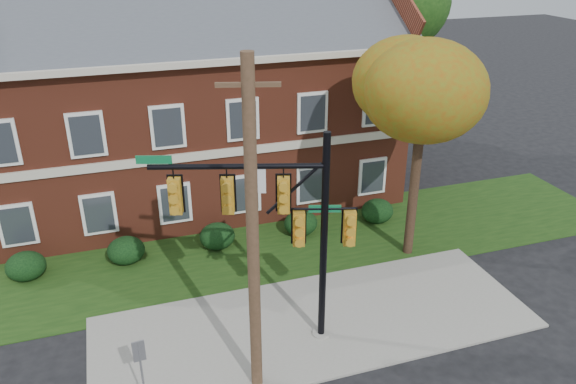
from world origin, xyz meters
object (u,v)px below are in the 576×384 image
object	(u,v)px
hedge_center	(217,236)
traffic_signal	(282,218)
hedge_right	(301,223)
tree_right_rear	(411,7)
sign_post	(141,363)
hedge_far_right	(377,211)
apartment_building	(188,93)
tree_near_right	(432,86)
hedge_left	(126,250)
utility_pole	(253,239)
hedge_far_left	(26,266)

from	to	relation	value
hedge_center	traffic_signal	world-z (taller)	traffic_signal
hedge_right	traffic_signal	world-z (taller)	traffic_signal
hedge_center	tree_right_rear	xyz separation A→B (m)	(11.31, 6.11, 7.60)
traffic_signal	sign_post	bearing A→B (deg)	-142.74
hedge_far_right	hedge_right	bearing A→B (deg)	180.00
hedge_far_right	apartment_building	bearing A→B (deg)	143.11
hedge_far_right	tree_near_right	world-z (taller)	tree_near_right
hedge_left	utility_pole	size ratio (longest dim) A/B	0.15
apartment_building	hedge_left	xyz separation A→B (m)	(-3.50, -5.25, -4.46)
sign_post	hedge_center	bearing A→B (deg)	59.99
apartment_building	traffic_signal	size ratio (longest dim) A/B	2.81
hedge_right	tree_right_rear	bearing A→B (deg)	38.02
traffic_signal	utility_pole	world-z (taller)	utility_pole
tree_near_right	tree_right_rear	bearing A→B (deg)	65.42
hedge_left	sign_post	xyz separation A→B (m)	(0.00, -7.56, 0.96)
tree_near_right	tree_right_rear	distance (m)	9.94
hedge_far_right	utility_pole	bearing A→B (deg)	-134.25
hedge_far_right	tree_right_rear	distance (m)	10.66
hedge_right	tree_right_rear	xyz separation A→B (m)	(7.81, 6.11, 7.60)
hedge_right	hedge_far_right	distance (m)	3.50
hedge_center	tree_near_right	distance (m)	9.90
hedge_far_left	hedge_far_right	bearing A→B (deg)	0.00
hedge_far_right	tree_right_rear	world-z (taller)	tree_right_rear
hedge_far_left	sign_post	size ratio (longest dim) A/B	0.64
hedge_right	tree_right_rear	world-z (taller)	tree_right_rear
utility_pole	tree_right_rear	bearing A→B (deg)	64.90
apartment_building	tree_right_rear	xyz separation A→B (m)	(11.31, 0.86, 3.13)
hedge_left	tree_right_rear	distance (m)	17.74
hedge_center	hedge_far_right	bearing A→B (deg)	0.00
hedge_far_right	traffic_signal	bearing A→B (deg)	-136.08
hedge_far_left	tree_right_rear	xyz separation A→B (m)	(18.31, 6.11, 7.60)
apartment_building	utility_pole	size ratio (longest dim) A/B	2.05
hedge_left	tree_near_right	size ratio (longest dim) A/B	0.16
hedge_left	sign_post	distance (m)	7.62
traffic_signal	sign_post	size ratio (longest dim) A/B	3.07
apartment_building	tree_near_right	size ratio (longest dim) A/B	2.19
hedge_left	hedge_right	size ratio (longest dim) A/B	1.00
hedge_center	tree_right_rear	world-z (taller)	tree_right_rear
tree_right_rear	traffic_signal	xyz separation A→B (m)	(-10.53, -12.10, -3.96)
hedge_far_right	utility_pole	size ratio (longest dim) A/B	0.15
hedge_right	hedge_far_right	xyz separation A→B (m)	(3.50, 0.00, 0.00)
traffic_signal	hedge_left	bearing A→B (deg)	142.70
apartment_building	hedge_center	bearing A→B (deg)	-90.00
hedge_center	hedge_right	xyz separation A→B (m)	(3.50, 0.00, 0.00)
apartment_building	utility_pole	bearing A→B (deg)	-92.21
hedge_right	hedge_center	bearing A→B (deg)	180.00
tree_near_right	sign_post	xyz separation A→B (m)	(-10.72, -4.72, -5.19)
hedge_far_left	hedge_right	size ratio (longest dim) A/B	1.00
utility_pole	tree_near_right	bearing A→B (deg)	47.66
sign_post	tree_near_right	bearing A→B (deg)	18.61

